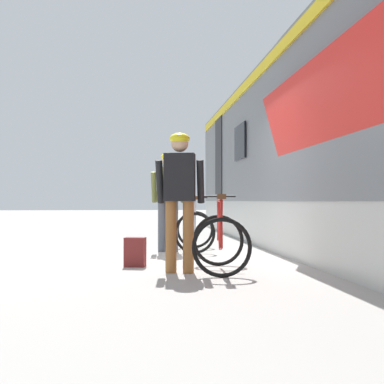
# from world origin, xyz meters

# --- Properties ---
(ground_plane) EXTENTS (80.00, 80.00, 0.00)m
(ground_plane) POSITION_xyz_m (0.00, 0.00, 0.00)
(ground_plane) COLOR #A09E99
(train_car) EXTENTS (3.26, 19.20, 3.88)m
(train_car) POSITION_xyz_m (3.16, -0.38, 1.97)
(train_car) COLOR slate
(train_car) RESTS_ON ground
(cyclist_near_in_olive) EXTENTS (0.64, 0.37, 1.76)m
(cyclist_near_in_olive) POSITION_xyz_m (-0.15, 0.98, 1.05)
(cyclist_near_in_olive) COLOR #4C515B
(cyclist_near_in_olive) RESTS_ON ground
(cyclist_far_in_dark) EXTENTS (0.65, 0.39, 1.76)m
(cyclist_far_in_dark) POSITION_xyz_m (-0.16, -1.54, 1.05)
(cyclist_far_in_dark) COLOR #935B2D
(cyclist_far_in_dark) RESTS_ON ground
(bicycle_near_silver) EXTENTS (0.83, 1.15, 0.99)m
(bicycle_near_silver) POSITION_xyz_m (0.34, 1.07, 0.40)
(bicycle_near_silver) COLOR black
(bicycle_near_silver) RESTS_ON ground
(bicycle_far_red) EXTENTS (0.83, 1.15, 0.99)m
(bicycle_far_red) POSITION_xyz_m (0.36, -1.50, 0.40)
(bicycle_far_red) COLOR black
(bicycle_far_red) RESTS_ON ground
(backpack_on_platform) EXTENTS (0.31, 0.24, 0.40)m
(backpack_on_platform) POSITION_xyz_m (-0.72, -0.91, 0.20)
(backpack_on_platform) COLOR maroon
(backpack_on_platform) RESTS_ON ground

